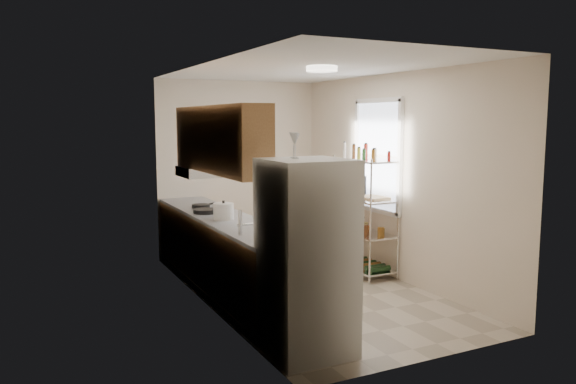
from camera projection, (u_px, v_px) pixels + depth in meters
name	position (u px, v px, depth m)	size (l,w,h in m)	color
room	(308.00, 182.00, 6.54)	(2.52, 4.42, 2.62)	#BCAD98
counter_run	(222.00, 253.00, 6.63)	(0.63, 3.51, 0.90)	#AD7D49
upper_cabinets	(219.00, 139.00, 6.10)	(0.33, 2.20, 0.72)	#AD7D49
range_hood	(202.00, 171.00, 6.89)	(0.50, 0.60, 0.12)	#B7BABC
window	(378.00, 156.00, 7.36)	(0.06, 1.00, 1.46)	white
bakers_rack	(365.00, 191.00, 7.27)	(0.45, 0.90, 1.73)	silver
ceiling_dome	(322.00, 69.00, 6.11)	(0.34, 0.34, 0.06)	white
refrigerator	(307.00, 257.00, 4.81)	(0.70, 0.70, 1.69)	silver
wine_glass_a	(294.00, 145.00, 4.82)	(0.08, 0.08, 0.22)	silver
wine_glass_b	(295.00, 146.00, 4.72)	(0.08, 0.08, 0.21)	silver
rice_cooker	(224.00, 211.00, 6.33)	(0.23, 0.23, 0.19)	white
frying_pan_large	(205.00, 211.00, 6.77)	(0.29, 0.29, 0.05)	black
frying_pan_small	(201.00, 206.00, 7.17)	(0.23, 0.23, 0.05)	black
cutting_board	(373.00, 197.00, 7.24)	(0.31, 0.40, 0.03)	tan
espresso_machine	(356.00, 185.00, 7.58)	(0.16, 0.24, 0.28)	black
storage_bag	(353.00, 222.00, 7.56)	(0.11, 0.16, 0.18)	#AE3D15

